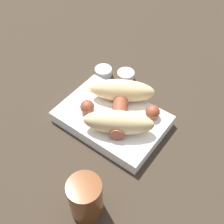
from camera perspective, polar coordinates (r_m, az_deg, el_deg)
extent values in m
plane|color=#33281E|center=(0.72, 0.00, -2.18)|extent=(3.00, 3.00, 0.00)
cube|color=white|center=(0.71, 0.00, -1.38)|extent=(0.26, 0.18, 0.03)
ellipsoid|color=#DBBC84|center=(0.64, 1.33, -2.12)|extent=(0.17, 0.13, 0.06)
ellipsoid|color=#DBBC84|center=(0.71, 2.08, 4.38)|extent=(0.17, 0.13, 0.06)
cylinder|color=brown|center=(0.68, 1.57, 0.52)|extent=(0.11, 0.16, 0.04)
sphere|color=brown|center=(0.68, 8.25, -0.01)|extent=(0.04, 0.04, 0.04)
sphere|color=brown|center=(0.69, -5.05, 1.04)|extent=(0.04, 0.04, 0.04)
cylinder|color=orange|center=(0.75, -1.66, 4.11)|extent=(0.04, 0.04, 0.00)
cylinder|color=orange|center=(0.75, -2.08, 4.42)|extent=(0.04, 0.04, 0.00)
cylinder|color=#F99E4C|center=(0.76, -3.91, 4.78)|extent=(0.04, 0.04, 0.00)
cylinder|color=#F99E4C|center=(0.76, -2.27, 4.87)|extent=(0.03, 0.03, 0.00)
cylinder|color=silver|center=(0.83, 2.80, 7.37)|extent=(0.05, 0.05, 0.03)
cylinder|color=#4C662D|center=(0.83, 2.78, 6.99)|extent=(0.04, 0.04, 0.01)
cylinder|color=silver|center=(0.84, -1.77, 8.10)|extent=(0.05, 0.05, 0.03)
cylinder|color=maroon|center=(0.84, -1.76, 7.72)|extent=(0.04, 0.04, 0.01)
cylinder|color=brown|center=(0.56, -5.36, -17.07)|extent=(0.07, 0.07, 0.10)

